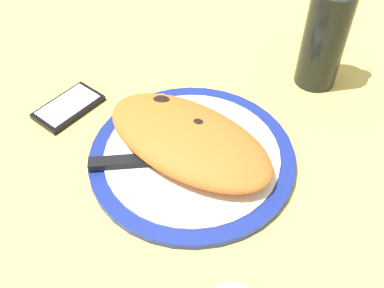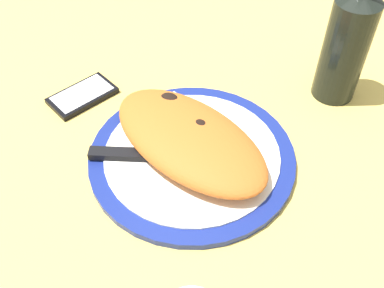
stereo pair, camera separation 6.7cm
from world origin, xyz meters
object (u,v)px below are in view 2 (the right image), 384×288
at_px(plate, 192,156).
at_px(wine_bottle, 347,43).
at_px(calzone, 189,138).
at_px(fork, 199,114).
at_px(knife, 139,155).
at_px(smartphone, 82,95).

xyz_separation_m(plate, wine_bottle, (-0.15, -0.27, 0.10)).
height_order(plate, calzone, calzone).
distance_m(calzone, fork, 0.08).
bearing_deg(knife, calzone, -137.43).
relative_size(plate, wine_bottle, 1.20).
bearing_deg(wine_bottle, knife, 55.77).
bearing_deg(plate, fork, -69.01).
relative_size(smartphone, wine_bottle, 0.48).
distance_m(knife, smartphone, 0.20).
bearing_deg(wine_bottle, smartphone, 30.72).
height_order(plate, smartphone, plate).
distance_m(fork, smartphone, 0.22).
bearing_deg(calzone, knife, 42.57).
height_order(knife, smartphone, knife).
relative_size(fork, knife, 0.83).
bearing_deg(calzone, smartphone, -6.67).
bearing_deg(fork, calzone, 106.62).
xyz_separation_m(knife, smartphone, (0.18, -0.08, -0.01)).
distance_m(calzone, smartphone, 0.24).
bearing_deg(plate, smartphone, -7.67).
bearing_deg(knife, smartphone, -24.43).
bearing_deg(smartphone, wine_bottle, -149.28).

